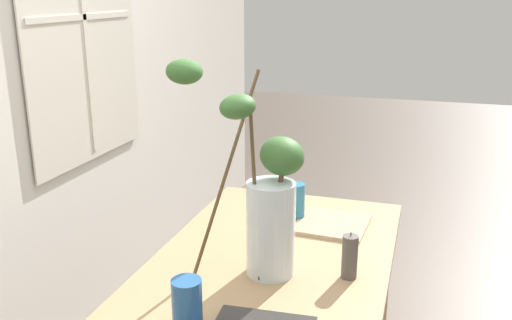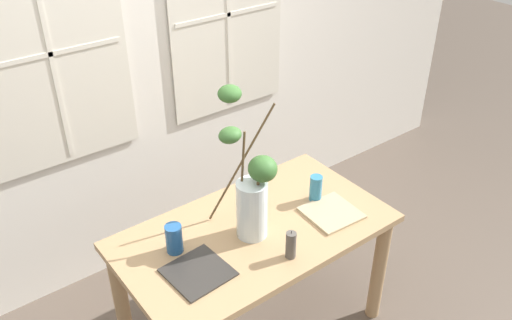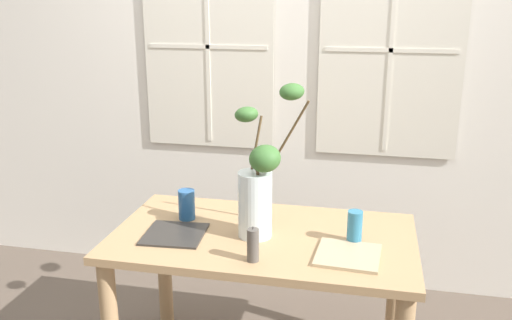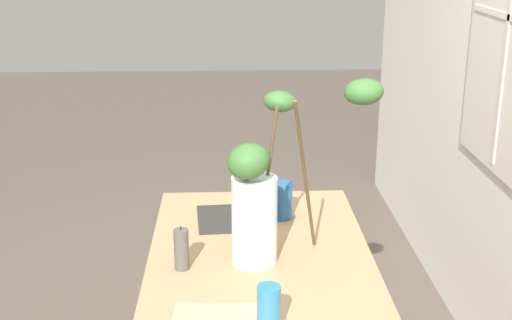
% 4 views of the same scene
% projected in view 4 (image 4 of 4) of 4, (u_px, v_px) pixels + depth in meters
% --- Properties ---
extents(dining_table, '(1.34, 0.76, 0.73)m').
position_uv_depth(dining_table, '(261.00, 300.00, 2.30)').
color(dining_table, tan).
rests_on(dining_table, ground).
extents(vase_with_branches, '(0.35, 0.51, 0.64)m').
position_uv_depth(vase_with_branches, '(264.00, 197.00, 2.20)').
color(vase_with_branches, silver).
rests_on(vase_with_branches, dining_table).
extents(drinking_glass_blue_left, '(0.08, 0.08, 0.14)m').
position_uv_depth(drinking_glass_blue_left, '(282.00, 200.00, 2.61)').
color(drinking_glass_blue_left, '#235693').
rests_on(drinking_glass_blue_left, dining_table).
extents(drinking_glass_blue_right, '(0.07, 0.07, 0.14)m').
position_uv_depth(drinking_glass_blue_right, '(267.00, 310.00, 1.86)').
color(drinking_glass_blue_right, teal).
rests_on(drinking_glass_blue_right, dining_table).
extents(plate_square_left, '(0.28, 0.28, 0.01)m').
position_uv_depth(plate_square_left, '(232.00, 218.00, 2.62)').
color(plate_square_left, '#2D2B28').
rests_on(plate_square_left, dining_table).
extents(pillar_candle, '(0.05, 0.05, 0.15)m').
position_uv_depth(pillar_candle, '(181.00, 249.00, 2.22)').
color(pillar_candle, '#514C47').
rests_on(pillar_candle, dining_table).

